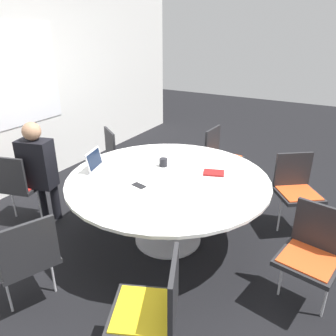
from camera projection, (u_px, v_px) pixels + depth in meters
ground_plane at (168, 239)px, 3.60m from camera, size 16.00×16.00×0.00m
wall_back at (2, 94)px, 4.17m from camera, size 8.00×0.07×2.70m
conference_table at (168, 185)px, 3.34m from camera, size 2.04×2.04×0.75m
chair_0 at (18, 182)px, 3.72m from camera, size 0.52×0.54×0.87m
chair_1 at (27, 255)px, 2.53m from camera, size 0.57×0.56×0.87m
chair_2 at (153, 305)px, 2.07m from camera, size 0.57×0.56×0.87m
chair_3 at (312, 250)px, 2.59m from camera, size 0.49×0.51×0.87m
chair_4 at (296, 186)px, 3.62m from camera, size 0.60×0.60×0.87m
chair_5 at (220, 154)px, 4.54m from camera, size 0.46×0.44×0.87m
chair_6 at (120, 153)px, 4.56m from camera, size 0.60×0.60×0.87m
person_0 at (38, 166)px, 3.66m from camera, size 0.33×0.41×1.22m
laptop at (100, 165)px, 3.45m from camera, size 0.36×0.31×0.21m
spiral_notebook at (214, 173)px, 3.37m from camera, size 0.21×0.25×0.02m
coffee_cup at (163, 162)px, 3.55m from camera, size 0.09×0.09×0.09m
cell_phone at (139, 186)px, 3.12m from camera, size 0.10×0.15×0.01m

